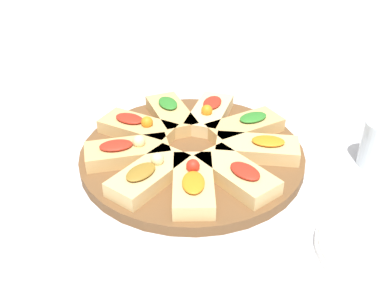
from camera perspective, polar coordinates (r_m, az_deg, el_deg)
name	(u,v)px	position (r m, az deg, el deg)	size (l,w,h in m)	color
ground_plane	(192,159)	(0.84, 0.00, -1.88)	(3.00, 3.00, 0.00)	silver
serving_board	(192,154)	(0.83, 0.00, -1.32)	(0.41, 0.41, 0.02)	brown
focaccia_slice_0	(245,127)	(0.87, 6.80, 2.19)	(0.10, 0.16, 0.04)	tan
focaccia_slice_1	(210,113)	(0.91, 2.27, 3.94)	(0.12, 0.16, 0.04)	#E5C689
focaccia_slice_2	(171,114)	(0.91, -2.71, 3.86)	(0.16, 0.12, 0.04)	tan
focaccia_slice_3	(138,128)	(0.87, -6.91, 2.09)	(0.16, 0.10, 0.04)	tan
focaccia_slice_4	(127,151)	(0.80, -8.26, -0.93)	(0.14, 0.16, 0.04)	tan
focaccia_slice_5	(149,174)	(0.74, -5.50, -3.84)	(0.08, 0.15, 0.04)	#DBB775
focaccia_slice_6	(193,183)	(0.72, 0.15, -4.98)	(0.15, 0.15, 0.04)	#DBB775
focaccia_slice_7	(237,174)	(0.74, 5.76, -3.82)	(0.15, 0.08, 0.04)	#DBB775
focaccia_slice_8	(258,148)	(0.81, 8.37, -0.50)	(0.16, 0.14, 0.04)	#DBB775
plate_left	(91,73)	(1.18, -12.72, 8.74)	(0.23, 0.23, 0.02)	white
water_glass	(379,144)	(0.86, 22.66, -0.02)	(0.06, 0.06, 0.09)	silver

